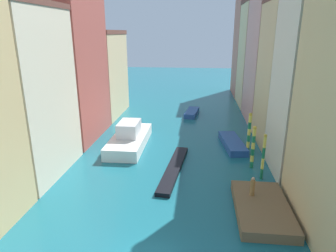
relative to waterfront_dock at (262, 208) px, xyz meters
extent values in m
plane|color=#196070|center=(-7.68, 17.98, -0.38)|extent=(154.00, 154.00, 0.00)
cube|color=beige|center=(-21.11, 4.73, 7.13)|extent=(7.00, 9.33, 15.00)
cube|color=brown|center=(-21.11, 4.73, 14.88)|extent=(7.14, 9.52, 0.50)
cube|color=#B25147|center=(-21.11, 15.19, 8.72)|extent=(7.00, 10.65, 18.20)
cube|color=beige|center=(-21.11, 26.25, 5.95)|extent=(7.00, 10.99, 12.65)
cube|color=brown|center=(-21.11, 26.25, 12.58)|extent=(7.14, 11.21, 0.62)
cube|color=beige|center=(5.75, 7.76, 9.77)|extent=(7.00, 7.11, 20.29)
cube|color=#DBB77A|center=(5.75, 15.53, 7.70)|extent=(7.00, 8.17, 16.16)
cube|color=tan|center=(5.75, 25.19, 8.41)|extent=(7.00, 10.49, 17.57)
cube|color=beige|center=(5.75, 35.82, 8.46)|extent=(7.00, 9.73, 17.68)
cube|color=brown|center=(5.75, 35.82, 17.70)|extent=(7.14, 9.92, 0.79)
cube|color=#C6705B|center=(5.75, 46.00, 9.64)|extent=(7.00, 9.76, 20.03)
cube|color=brown|center=(0.00, 0.00, 0.00)|extent=(3.89, 7.05, 0.75)
cylinder|color=olive|center=(-0.59, 1.20, 1.02)|extent=(0.36, 0.36, 1.29)
sphere|color=tan|center=(-0.59, 1.20, 1.79)|extent=(0.26, 0.26, 0.26)
cylinder|color=#197247|center=(0.99, 5.53, 0.14)|extent=(0.26, 0.26, 1.04)
cylinder|color=#E5D14C|center=(0.99, 5.53, 1.18)|extent=(0.26, 0.26, 1.04)
cylinder|color=#197247|center=(0.99, 5.53, 2.21)|extent=(0.26, 0.26, 1.04)
cylinder|color=#E5D14C|center=(0.99, 5.53, 3.25)|extent=(0.26, 0.26, 1.04)
sphere|color=gold|center=(0.99, 5.53, 3.87)|extent=(0.29, 0.29, 0.29)
cylinder|color=#197247|center=(0.47, 7.90, -0.04)|extent=(0.34, 0.34, 0.68)
cylinder|color=#E5D14C|center=(0.47, 7.90, 0.64)|extent=(0.34, 0.34, 0.68)
cylinder|color=#197247|center=(0.47, 7.90, 1.31)|extent=(0.34, 0.34, 0.68)
cylinder|color=#E5D14C|center=(0.47, 7.90, 1.99)|extent=(0.34, 0.34, 0.68)
cylinder|color=#197247|center=(0.47, 7.90, 2.66)|extent=(0.34, 0.34, 0.68)
cylinder|color=#E5D14C|center=(0.47, 7.90, 3.34)|extent=(0.34, 0.34, 0.68)
sphere|color=gold|center=(0.47, 7.90, 3.81)|extent=(0.37, 0.37, 0.37)
cylinder|color=#197247|center=(0.60, 11.54, -0.01)|extent=(0.34, 0.34, 0.73)
cylinder|color=#E5D14C|center=(0.60, 11.54, 0.72)|extent=(0.34, 0.34, 0.73)
cylinder|color=#197247|center=(0.60, 11.54, 1.45)|extent=(0.34, 0.34, 0.73)
cylinder|color=#E5D14C|center=(0.60, 11.54, 2.18)|extent=(0.34, 0.34, 0.73)
cylinder|color=#197247|center=(0.60, 11.54, 2.92)|extent=(0.34, 0.34, 0.73)
cylinder|color=#E5D14C|center=(0.60, 11.54, 3.65)|extent=(0.34, 0.34, 0.73)
sphere|color=gold|center=(0.60, 11.54, 4.15)|extent=(0.37, 0.37, 0.37)
cube|color=white|center=(-13.01, 12.51, 0.29)|extent=(3.81, 9.94, 1.32)
cube|color=silver|center=(-13.01, 12.51, 1.77)|extent=(2.29, 3.57, 1.65)
cube|color=black|center=(-7.19, 6.48, -0.18)|extent=(2.29, 10.50, 0.40)
cube|color=#234C93|center=(-6.06, 27.21, 0.01)|extent=(2.40, 5.66, 0.77)
cube|color=#234C93|center=(-0.85, 13.61, 0.02)|extent=(2.94, 7.01, 0.78)
camera|label=1|loc=(-4.93, -20.05, 12.59)|focal=31.88mm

